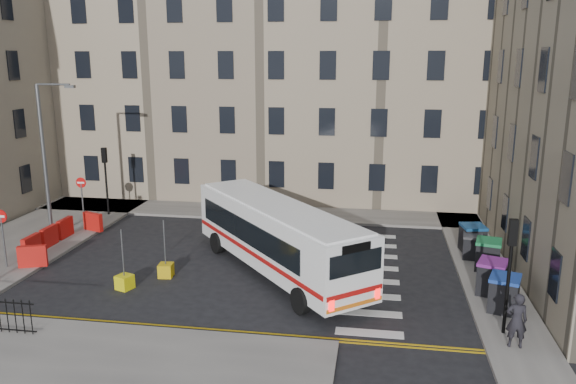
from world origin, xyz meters
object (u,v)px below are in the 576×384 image
(pedestrian, at_px, (517,320))
(bollard_chevron, at_px, (166,270))
(wheelie_bin_d, at_px, (472,246))
(bollard_yellow, at_px, (125,282))
(streetlamp, at_px, (44,159))
(wheelie_bin_c, at_px, (488,255))
(wheelie_bin_e, at_px, (472,238))
(bus, at_px, (277,235))
(wheelie_bin_a, at_px, (504,293))
(wheelie_bin_b, at_px, (492,277))

(pedestrian, relative_size, bollard_chevron, 3.14)
(wheelie_bin_d, height_order, bollard_yellow, wheelie_bin_d)
(wheelie_bin_d, xyz_separation_m, bollard_chevron, (-13.68, -4.25, -0.42))
(bollard_yellow, bearing_deg, pedestrian, -10.51)
(streetlamp, xyz_separation_m, bollard_chevron, (8.00, -4.14, -4.04))
(wheelie_bin_c, xyz_separation_m, wheelie_bin_d, (-0.45, 1.43, -0.11))
(wheelie_bin_d, xyz_separation_m, wheelie_bin_e, (0.13, 0.87, 0.11))
(wheelie_bin_d, height_order, wheelie_bin_e, wheelie_bin_e)
(bus, xyz_separation_m, wheelie_bin_a, (9.16, -2.72, -0.97))
(wheelie_bin_a, distance_m, wheelie_bin_e, 6.60)
(wheelie_bin_a, height_order, bollard_chevron, wheelie_bin_a)
(streetlamp, distance_m, wheelie_bin_d, 21.98)
(wheelie_bin_e, bearing_deg, wheelie_bin_a, -98.88)
(wheelie_bin_e, relative_size, bollard_chevron, 2.33)
(wheelie_bin_b, bearing_deg, pedestrian, -71.09)
(bollard_yellow, bearing_deg, streetlamp, 140.01)
(bollard_yellow, bearing_deg, bollard_chevron, 51.73)
(bus, distance_m, bollard_yellow, 6.79)
(streetlamp, bearing_deg, wheelie_bin_e, 2.58)
(wheelie_bin_e, bearing_deg, bus, -166.83)
(bus, relative_size, wheelie_bin_d, 9.11)
(bus, relative_size, pedestrian, 5.56)
(wheelie_bin_e, bearing_deg, wheelie_bin_b, -100.22)
(wheelie_bin_b, xyz_separation_m, wheelie_bin_d, (-0.12, 4.16, -0.12))
(wheelie_bin_a, bearing_deg, pedestrian, -76.25)
(wheelie_bin_c, height_order, pedestrian, pedestrian)
(streetlamp, distance_m, wheelie_bin_e, 22.11)
(bus, distance_m, wheelie_bin_c, 9.52)
(streetlamp, distance_m, wheelie_bin_a, 22.93)
(wheelie_bin_b, bearing_deg, wheelie_bin_d, 111.27)
(wheelie_bin_a, height_order, wheelie_bin_c, wheelie_bin_c)
(streetlamp, distance_m, wheelie_bin_c, 22.44)
(bollard_yellow, bearing_deg, wheelie_bin_d, 21.26)
(bus, relative_size, bollard_chevron, 17.42)
(pedestrian, bearing_deg, wheelie_bin_d, -89.45)
(wheelie_bin_d, bearing_deg, wheelie_bin_a, -79.15)
(bollard_yellow, bearing_deg, wheelie_bin_a, 0.26)
(pedestrian, height_order, bollard_chevron, pedestrian)
(streetlamp, relative_size, wheelie_bin_b, 5.31)
(wheelie_bin_e, xyz_separation_m, bollard_yellow, (-15.03, -6.67, -0.53))
(bus, bearing_deg, wheelie_bin_a, -56.09)
(wheelie_bin_b, distance_m, bollard_yellow, 15.12)
(wheelie_bin_b, height_order, bollard_yellow, wheelie_bin_b)
(wheelie_bin_c, bearing_deg, wheelie_bin_e, 110.89)
(bollard_yellow, xyz_separation_m, bollard_chevron, (1.22, 1.55, 0.00))
(pedestrian, xyz_separation_m, bollard_chevron, (-13.75, 4.33, -0.79))
(wheelie_bin_d, bearing_deg, wheelie_bin_e, 89.40)
(wheelie_bin_b, height_order, bollard_chevron, wheelie_bin_b)
(wheelie_bin_a, height_order, wheelie_bin_b, wheelie_bin_b)
(wheelie_bin_c, distance_m, bollard_chevron, 14.42)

